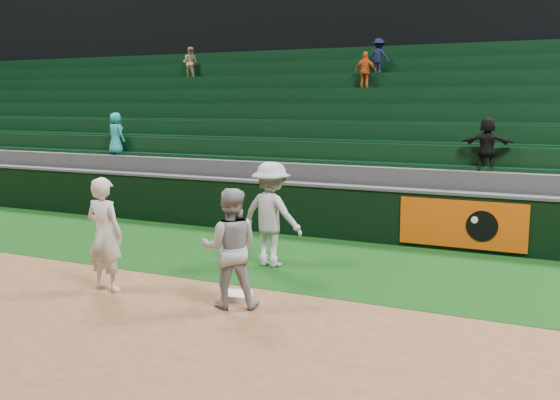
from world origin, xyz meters
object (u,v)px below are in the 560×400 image
(first_baseman, at_px, (105,234))
(baserunner, at_px, (230,248))
(base_coach, at_px, (271,214))
(first_base, at_px, (237,296))

(first_baseman, bearing_deg, baserunner, -174.43)
(first_baseman, relative_size, base_coach, 0.95)
(baserunner, bearing_deg, base_coach, -103.27)
(baserunner, xyz_separation_m, base_coach, (-0.49, 2.43, 0.09))
(first_base, xyz_separation_m, baserunner, (0.10, -0.37, 0.87))
(first_baseman, height_order, baserunner, first_baseman)
(baserunner, relative_size, base_coach, 0.92)
(first_baseman, distance_m, base_coach, 3.15)
(first_baseman, xyz_separation_m, base_coach, (1.82, 2.57, 0.05))
(first_baseman, distance_m, baserunner, 2.31)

